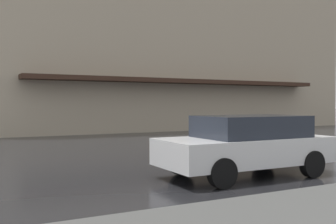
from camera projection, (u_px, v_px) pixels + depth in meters
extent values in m
cube|color=tan|center=(135.00, 20.00, 30.34)|extent=(15.05, 27.04, 16.37)
cube|color=#382319|center=(189.00, 81.00, 23.26)|extent=(1.20, 18.93, 0.24)
cube|color=silver|center=(246.00, 150.00, 9.05)|extent=(1.75, 4.10, 0.60)
cube|color=#232833|center=(251.00, 126.00, 9.11)|extent=(1.54, 2.46, 0.50)
cylinder|color=black|center=(222.00, 173.00, 7.75)|extent=(0.20, 0.62, 0.62)
cylinder|color=black|center=(181.00, 162.00, 9.21)|extent=(0.20, 0.62, 0.62)
cylinder|color=black|center=(312.00, 164.00, 8.91)|extent=(0.20, 0.62, 0.62)
cylinder|color=black|center=(263.00, 156.00, 10.37)|extent=(0.20, 0.62, 0.62)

